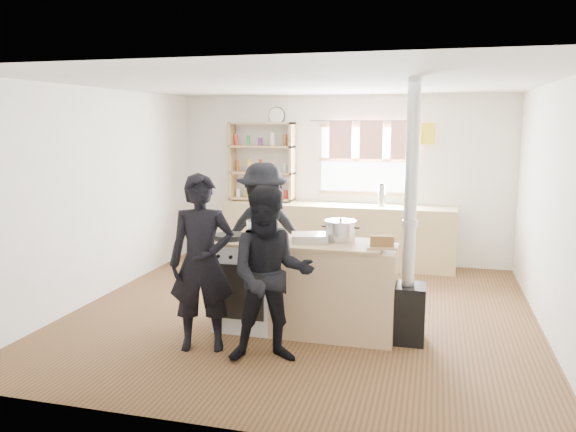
# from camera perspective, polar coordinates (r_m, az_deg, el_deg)

# --- Properties ---
(ground) EXTENTS (5.00, 5.00, 0.01)m
(ground) POSITION_cam_1_polar(r_m,az_deg,el_deg) (6.37, 1.49, -9.76)
(ground) COLOR brown
(ground) RESTS_ON ground
(back_counter) EXTENTS (3.40, 0.55, 0.90)m
(back_counter) POSITION_cam_1_polar(r_m,az_deg,el_deg) (8.36, 5.01, -1.91)
(back_counter) COLOR tan
(back_counter) RESTS_ON ground
(shelving_unit) EXTENTS (1.00, 0.28, 1.20)m
(shelving_unit) POSITION_cam_1_polar(r_m,az_deg,el_deg) (8.61, -2.68, 5.59)
(shelving_unit) COLOR tan
(shelving_unit) RESTS_ON back_counter
(thermos) EXTENTS (0.10, 0.10, 0.32)m
(thermos) POSITION_cam_1_polar(r_m,az_deg,el_deg) (8.18, 9.49, 2.06)
(thermos) COLOR silver
(thermos) RESTS_ON back_counter
(cooking_island) EXTENTS (1.97, 0.64, 0.93)m
(cooking_island) POSITION_cam_1_polar(r_m,az_deg,el_deg) (5.69, 1.66, -7.16)
(cooking_island) COLOR silver
(cooking_island) RESTS_ON ground
(skillet_greens) EXTENTS (0.44, 0.44, 0.05)m
(skillet_greens) POSITION_cam_1_polar(r_m,az_deg,el_deg) (5.70, -5.91, -2.06)
(skillet_greens) COLOR black
(skillet_greens) RESTS_ON cooking_island
(roast_tray) EXTENTS (0.41, 0.37, 0.07)m
(roast_tray) POSITION_cam_1_polar(r_m,az_deg,el_deg) (5.57, 2.21, -2.16)
(roast_tray) COLOR silver
(roast_tray) RESTS_ON cooking_island
(stockpot_stove) EXTENTS (0.25, 0.25, 0.20)m
(stockpot_stove) POSITION_cam_1_polar(r_m,az_deg,el_deg) (5.76, -3.03, -1.30)
(stockpot_stove) COLOR silver
(stockpot_stove) RESTS_ON cooking_island
(stockpot_counter) EXTENTS (0.31, 0.31, 0.23)m
(stockpot_counter) POSITION_cam_1_polar(r_m,az_deg,el_deg) (5.60, 5.35, -1.48)
(stockpot_counter) COLOR silver
(stockpot_counter) RESTS_ON cooking_island
(bread_board) EXTENTS (0.30, 0.23, 0.12)m
(bread_board) POSITION_cam_1_polar(r_m,az_deg,el_deg) (5.34, 9.51, -2.69)
(bread_board) COLOR tan
(bread_board) RESTS_ON cooking_island
(flue_heater) EXTENTS (0.35, 0.35, 2.50)m
(flue_heater) POSITION_cam_1_polar(r_m,az_deg,el_deg) (5.50, 12.07, -6.06)
(flue_heater) COLOR black
(flue_heater) RESTS_ON ground
(person_near_left) EXTENTS (0.69, 0.55, 1.64)m
(person_near_left) POSITION_cam_1_polar(r_m,az_deg,el_deg) (5.22, -8.74, -4.73)
(person_near_left) COLOR black
(person_near_left) RESTS_ON ground
(person_near_right) EXTENTS (0.90, 0.79, 1.56)m
(person_near_right) POSITION_cam_1_polar(r_m,az_deg,el_deg) (4.90, -1.76, -6.05)
(person_near_right) COLOR black
(person_near_right) RESTS_ON ground
(person_far) EXTENTS (1.20, 0.94, 1.64)m
(person_far) POSITION_cam_1_polar(r_m,az_deg,el_deg) (6.58, -2.51, -1.71)
(person_far) COLOR black
(person_far) RESTS_ON ground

